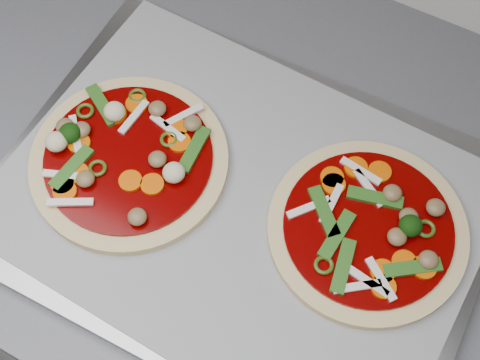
% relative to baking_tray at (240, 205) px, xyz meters
% --- Properties ---
extents(base_cabinet, '(3.60, 0.60, 0.86)m').
position_rel_baking_tray_xyz_m(base_cabinet, '(0.17, 0.05, -0.48)').
color(base_cabinet, '#B8B9B6').
rests_on(base_cabinet, ground).
extents(countertop, '(3.60, 0.60, 0.04)m').
position_rel_baking_tray_xyz_m(countertop, '(0.17, 0.05, -0.03)').
color(countertop, '#5C5C63').
rests_on(countertop, base_cabinet).
extents(baking_tray, '(0.52, 0.39, 0.02)m').
position_rel_baking_tray_xyz_m(baking_tray, '(0.00, 0.00, 0.00)').
color(baking_tray, gray).
rests_on(baking_tray, countertop).
extents(parchment, '(0.50, 0.38, 0.00)m').
position_rel_baking_tray_xyz_m(parchment, '(0.00, 0.00, 0.01)').
color(parchment, '#9C9CA1').
rests_on(parchment, baking_tray).
extents(pizza_left, '(0.28, 0.28, 0.04)m').
position_rel_baking_tray_xyz_m(pizza_left, '(-0.13, -0.02, 0.02)').
color(pizza_left, '#EED989').
rests_on(pizza_left, parchment).
extents(pizza_right, '(0.24, 0.24, 0.04)m').
position_rel_baking_tray_xyz_m(pizza_right, '(0.13, 0.03, 0.02)').
color(pizza_right, '#EED989').
rests_on(pizza_right, parchment).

